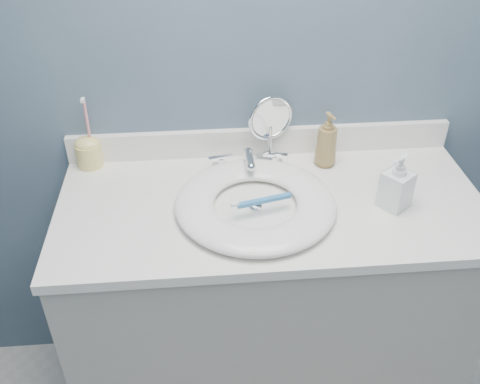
{
  "coord_description": "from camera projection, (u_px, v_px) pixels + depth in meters",
  "views": [
    {
      "loc": [
        -0.2,
        -0.24,
        1.79
      ],
      "look_at": [
        -0.09,
        0.94,
        0.94
      ],
      "focal_mm": 40.0,
      "sensor_mm": 36.0,
      "label": 1
    }
  ],
  "objects": [
    {
      "name": "back_wall",
      "position": [
        263.0,
        58.0,
        1.56
      ],
      "size": [
        2.2,
        0.02,
        2.4
      ],
      "primitive_type": "cube",
      "color": "#495A6E",
      "rests_on": "ground"
    },
    {
      "name": "vanity_cabinet",
      "position": [
        267.0,
        310.0,
        1.79
      ],
      "size": [
        1.2,
        0.55,
        0.85
      ],
      "primitive_type": "cube",
      "color": "#ACA79D",
      "rests_on": "ground"
    },
    {
      "name": "countertop",
      "position": [
        271.0,
        205.0,
        1.53
      ],
      "size": [
        1.22,
        0.57,
        0.03
      ],
      "primitive_type": "cube",
      "color": "white",
      "rests_on": "vanity_cabinet"
    },
    {
      "name": "backsplash",
      "position": [
        261.0,
        141.0,
        1.71
      ],
      "size": [
        1.22,
        0.02,
        0.09
      ],
      "primitive_type": "cube",
      "color": "white",
      "rests_on": "countertop"
    },
    {
      "name": "basin",
      "position": [
        255.0,
        203.0,
        1.49
      ],
      "size": [
        0.45,
        0.45,
        0.04
      ],
      "primitive_type": null,
      "color": "white",
      "rests_on": "countertop"
    },
    {
      "name": "drain",
      "position": [
        255.0,
        207.0,
        1.49
      ],
      "size": [
        0.04,
        0.04,
        0.01
      ],
      "primitive_type": "cylinder",
      "color": "silver",
      "rests_on": "countertop"
    },
    {
      "name": "faucet",
      "position": [
        248.0,
        163.0,
        1.64
      ],
      "size": [
        0.25,
        0.13,
        0.07
      ],
      "color": "silver",
      "rests_on": "countertop"
    },
    {
      "name": "makeup_mirror",
      "position": [
        270.0,
        125.0,
        1.64
      ],
      "size": [
        0.14,
        0.08,
        0.22
      ],
      "rotation": [
        0.0,
        0.0,
        0.3
      ],
      "color": "silver",
      "rests_on": "countertop"
    },
    {
      "name": "soap_bottle_amber",
      "position": [
        327.0,
        140.0,
        1.63
      ],
      "size": [
        0.08,
        0.08,
        0.18
      ],
      "primitive_type": "imported",
      "rotation": [
        0.0,
        0.0,
        0.28
      ],
      "color": "olive",
      "rests_on": "countertop"
    },
    {
      "name": "soap_bottle_clear",
      "position": [
        397.0,
        182.0,
        1.46
      ],
      "size": [
        0.1,
        0.1,
        0.16
      ],
      "primitive_type": "imported",
      "rotation": [
        0.0,
        0.0,
        -0.91
      ],
      "color": "white",
      "rests_on": "countertop"
    },
    {
      "name": "toothbrush_holder",
      "position": [
        89.0,
        151.0,
        1.65
      ],
      "size": [
        0.08,
        0.08,
        0.23
      ],
      "rotation": [
        0.0,
        0.0,
        0.38
      ],
      "color": "#F0DA78",
      "rests_on": "countertop"
    },
    {
      "name": "toothbrush_lying",
      "position": [
        262.0,
        201.0,
        1.45
      ],
      "size": [
        0.17,
        0.06,
        0.02
      ],
      "rotation": [
        0.0,
        0.0,
        0.25
      ],
      "color": "#3378B8",
      "rests_on": "basin"
    }
  ]
}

